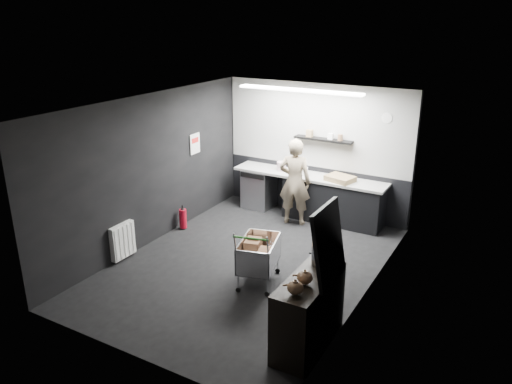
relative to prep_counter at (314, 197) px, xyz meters
The scene contains 22 objects.
floor 2.47m from the prep_counter, 93.20° to the right, with size 5.50×5.50×0.00m, color black.
ceiling 3.30m from the prep_counter, 93.20° to the right, with size 5.50×5.50×0.00m, color silver.
wall_back 0.96m from the prep_counter, 112.30° to the left, with size 5.50×5.50×0.00m, color black.
wall_front 5.25m from the prep_counter, 91.50° to the right, with size 5.50×5.50×0.00m, color black.
wall_left 3.35m from the prep_counter, 131.43° to the right, with size 5.50×5.50×0.00m, color black.
wall_right 3.18m from the prep_counter, 52.38° to the right, with size 5.50×5.50×0.00m, color black.
kitchen_wall_panel 1.43m from the prep_counter, 113.58° to the left, with size 3.95×0.02×1.70m, color #BABAB6.
dado_panel 0.34m from the prep_counter, 113.58° to the left, with size 3.95×0.02×1.00m, color black.
floating_shelf 1.18m from the prep_counter, 72.13° to the left, with size 1.20×0.22×0.04m, color black.
wall_clock 2.13m from the prep_counter, 13.36° to the left, with size 0.20×0.20×0.03m, color white.
poster 2.63m from the prep_counter, 152.11° to the right, with size 0.02×0.30×0.40m, color white.
poster_red_band 2.66m from the prep_counter, 152.05° to the right, with size 0.01×0.22×0.10m, color red.
radiator 3.92m from the prep_counter, 122.01° to the right, with size 0.10×0.50×0.60m, color white.
ceiling_strip 2.29m from the prep_counter, 103.37° to the right, with size 2.40×0.20×0.04m, color white.
prep_counter is the anchor object (origin of this frame).
person 0.65m from the prep_counter, 117.37° to the right, with size 0.63×0.42×1.74m, color beige.
shopping_cart 2.87m from the prep_counter, 83.96° to the right, with size 0.74×1.02×0.98m.
sideboard 4.19m from the prep_counter, 67.28° to the right, with size 0.54×1.27×1.90m.
fire_extinguisher 2.68m from the prep_counter, 138.12° to the right, with size 0.14×0.14×0.47m.
cardboard_box 0.74m from the prep_counter, ahead, with size 0.52×0.39×0.10m, color #987C51.
pink_tub 0.93m from the prep_counter, behind, with size 0.19×0.19×0.19m, color beige.
white_container 0.57m from the prep_counter, 168.02° to the right, with size 0.17×0.14×0.15m, color white.
Camera 1 is at (3.81, -6.44, 3.98)m, focal length 35.00 mm.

